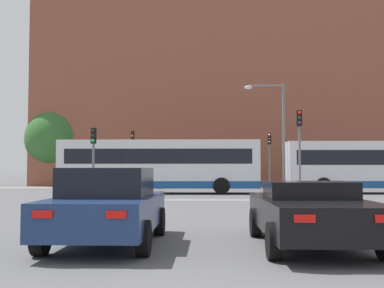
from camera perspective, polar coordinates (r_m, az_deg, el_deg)
name	(u,v)px	position (r m, az deg, el deg)	size (l,w,h in m)	color
stop_line_strip	(202,200)	(23.63, 1.15, -6.65)	(7.82, 0.30, 0.01)	silver
far_pavement	(201,188)	(38.32, 1.04, -5.22)	(68.69, 2.50, 0.01)	gray
brick_civic_building	(234,83)	(49.06, 4.95, 7.24)	(37.94, 12.84, 22.44)	brown
car_saloon_left	(108,206)	(9.98, -9.93, -7.22)	(2.10, 4.40, 1.55)	navy
car_roadster_right	(311,213)	(9.83, 13.89, -7.89)	(2.11, 4.57, 1.27)	black
bus_crossing_lead	(160,165)	(30.01, -3.87, -2.49)	(12.25, 2.72, 3.28)	silver
bus_crossing_trailing	(371,166)	(32.14, 20.47, -2.41)	(10.65, 2.65, 3.21)	silver
traffic_light_far_right	(270,152)	(37.81, 9.19, -0.92)	(0.26, 0.31, 4.22)	slate
traffic_light_near_right	(300,140)	(24.92, 12.63, 0.51)	(0.26, 0.31, 4.49)	slate
traffic_light_near_left	(93,151)	(24.86, -11.62, -0.76)	(0.26, 0.31, 3.60)	slate
traffic_light_far_left	(132,150)	(37.96, -7.07, -0.69)	(0.26, 0.31, 4.50)	slate
street_lamp_junction	(276,125)	(30.23, 9.95, 2.26)	(2.50, 0.36, 6.84)	slate
pedestrian_waiting	(209,176)	(37.96, 1.99, -3.77)	(0.45, 0.42, 1.68)	black
pedestrian_walking_east	(304,176)	(39.11, 13.18, -3.76)	(0.45, 0.42, 1.58)	brown
tree_by_building	(54,139)	(45.42, -16.09, 0.62)	(5.10, 5.10, 6.95)	#4C3823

